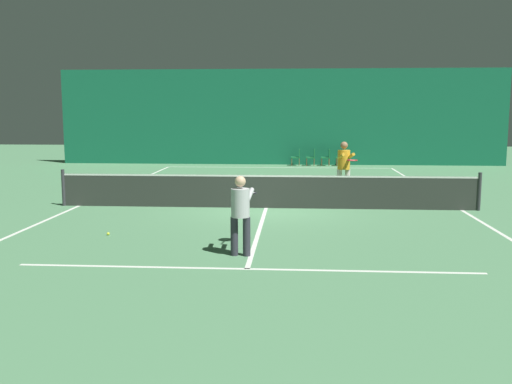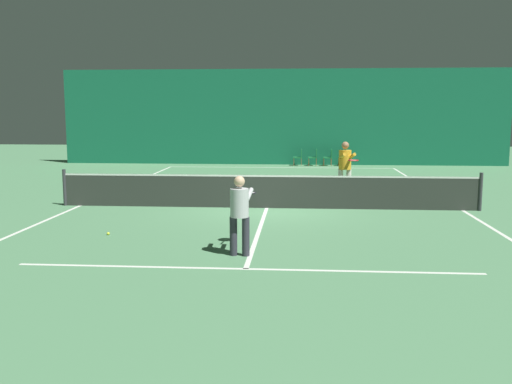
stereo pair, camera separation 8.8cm
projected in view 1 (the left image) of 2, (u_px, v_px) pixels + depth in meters
ground_plane at (266, 208)px, 16.34m from camera, size 60.00×60.00×0.00m
backdrop_curtain at (280, 117)px, 29.42m from camera, size 23.00×0.12×4.90m
court_line_baseline_far at (279, 168)px, 28.10m from camera, size 11.00×0.10×0.00m
court_line_service_far at (274, 181)px, 22.66m from camera, size 8.25×0.10×0.00m
court_line_service_near at (247, 269)px, 10.02m from camera, size 8.25×0.10×0.00m
court_line_sideline_left at (79, 206)px, 16.72m from camera, size 0.10×23.80×0.00m
court_line_sideline_right at (462, 210)px, 15.96m from camera, size 0.10×23.80×0.00m
court_line_centre at (266, 208)px, 16.34m from camera, size 0.10×12.80×0.00m
tennis_net at (266, 190)px, 16.27m from camera, size 12.00×0.10×1.07m
player_near at (241, 209)px, 10.88m from camera, size 0.46×1.32×1.54m
player_far at (344, 164)px, 18.61m from camera, size 0.60×1.44×1.77m
courtside_chair_0 at (297, 156)px, 29.09m from camera, size 0.44×0.44×0.84m
courtside_chair_1 at (312, 156)px, 29.04m from camera, size 0.44×0.44×0.84m
courtside_chair_2 at (327, 156)px, 28.98m from camera, size 0.44×0.44×0.84m
courtside_chair_3 at (342, 156)px, 28.93m from camera, size 0.44×0.44×0.84m
tennis_ball at (108, 234)px, 12.75m from camera, size 0.07×0.07×0.07m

